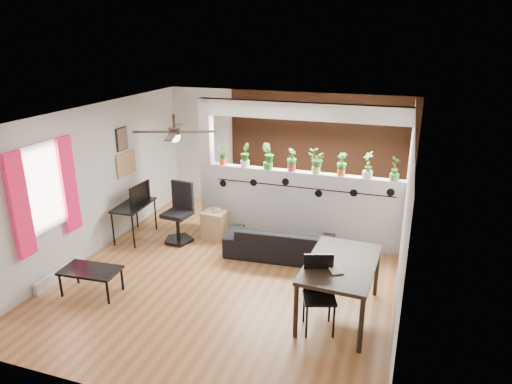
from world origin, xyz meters
name	(u,v)px	position (x,y,z in m)	size (l,w,h in m)	color
room_shell	(233,196)	(0.00, 0.00, 1.30)	(6.30, 7.10, 2.90)	brown
partition_wall	(302,207)	(0.80, 1.50, 0.68)	(3.60, 0.18, 1.35)	#BCBCC1
ceiling_header	(306,111)	(0.80, 1.50, 2.45)	(3.60, 0.18, 0.30)	white
pier_column	(207,165)	(-1.11, 1.50, 1.30)	(0.22, 0.20, 2.60)	#BCBCC1
brick_panel	(319,155)	(0.80, 2.97, 1.30)	(3.90, 0.05, 2.60)	#A3542F
vine_decal	(302,188)	(0.80, 1.40, 1.08)	(3.31, 0.01, 0.30)	black
window_assembly	(44,191)	(-2.56, -1.20, 1.51)	(0.09, 1.30, 1.55)	white
baseboard_heater	(58,275)	(-2.54, -1.20, 0.09)	(0.08, 1.00, 0.18)	silver
corkboard	(126,164)	(-2.58, 0.95, 1.35)	(0.03, 0.60, 0.45)	#A5744F
framed_art	(122,139)	(-2.58, 0.90, 1.85)	(0.03, 0.34, 0.44)	#8C7259
ceiling_fan	(174,133)	(-0.80, -0.30, 2.31)	(1.19, 1.19, 0.43)	black
potted_plant_0	(223,155)	(-0.78, 1.50, 1.55)	(0.21, 0.18, 0.37)	#E84D1B
potted_plant_1	(245,154)	(-0.33, 1.50, 1.59)	(0.24, 0.27, 0.45)	white
potted_plant_2	(268,155)	(0.12, 1.50, 1.60)	(0.30, 0.26, 0.48)	#378630
potted_plant_3	(292,159)	(0.57, 1.50, 1.57)	(0.19, 0.23, 0.41)	red
potted_plant_4	(316,161)	(1.03, 1.50, 1.58)	(0.26, 0.23, 0.43)	gold
potted_plant_5	(342,164)	(1.48, 1.50, 1.57)	(0.25, 0.23, 0.41)	#E3591A
potted_plant_6	(368,164)	(1.93, 1.50, 1.60)	(0.31, 0.32, 0.47)	silver
potted_plant_7	(395,167)	(2.38, 1.50, 1.58)	(0.28, 0.28, 0.44)	#438831
sofa	(279,242)	(0.58, 0.72, 0.26)	(1.79, 0.71, 0.52)	black
cube_shelf	(215,225)	(-0.80, 1.08, 0.26)	(0.43, 0.39, 0.53)	#A58657
cup	(217,210)	(-0.75, 1.08, 0.58)	(0.12, 0.12, 0.09)	gray
computer_desk	(134,207)	(-2.25, 0.59, 0.62)	(0.55, 0.97, 0.68)	black
monitor	(137,197)	(-2.25, 0.74, 0.78)	(0.06, 0.35, 0.20)	black
office_chair	(179,216)	(-1.37, 0.74, 0.49)	(0.58, 0.58, 1.12)	black
dining_table	(341,268)	(1.85, -0.73, 0.73)	(0.98, 1.54, 0.81)	black
book	(330,271)	(1.75, -1.03, 0.82)	(0.16, 0.22, 0.02)	gray
folding_chair	(319,286)	(1.62, -1.08, 0.60)	(0.52, 0.52, 1.02)	black
coffee_table	(90,272)	(-1.77, -1.36, 0.36)	(0.90, 0.54, 0.40)	black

